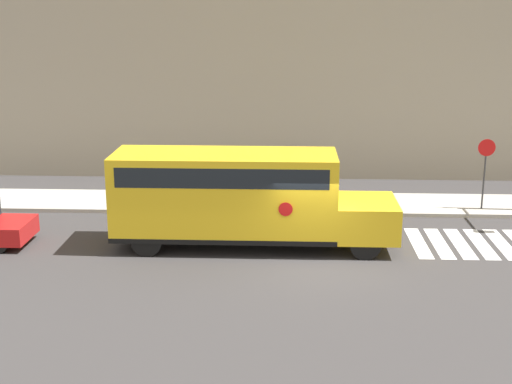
# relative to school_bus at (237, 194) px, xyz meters

# --- Properties ---
(ground_plane) EXTENTS (60.00, 60.00, 0.00)m
(ground_plane) POSITION_rel_school_bus_xyz_m (2.47, -1.44, -1.79)
(ground_plane) COLOR #3A3838
(sidewalk_strip) EXTENTS (44.00, 3.00, 0.15)m
(sidewalk_strip) POSITION_rel_school_bus_xyz_m (2.47, 5.06, -1.72)
(sidewalk_strip) COLOR #B2ADA3
(sidewalk_strip) RESTS_ON ground
(building_backdrop) EXTENTS (32.00, 4.00, 12.81)m
(building_backdrop) POSITION_rel_school_bus_xyz_m (2.47, 11.56, 4.61)
(building_backdrop) COLOR #9E937F
(building_backdrop) RESTS_ON ground
(crosswalk_stripes) EXTENTS (5.40, 3.20, 0.01)m
(crosswalk_stripes) POSITION_rel_school_bus_xyz_m (8.57, 0.56, -1.79)
(crosswalk_stripes) COLOR white
(crosswalk_stripes) RESTS_ON ground
(school_bus) EXTENTS (9.29, 2.57, 3.17)m
(school_bus) POSITION_rel_school_bus_xyz_m (0.00, 0.00, 0.00)
(school_bus) COLOR yellow
(school_bus) RESTS_ON ground
(stop_sign) EXTENTS (0.66, 0.10, 2.89)m
(stop_sign) POSITION_rel_school_bus_xyz_m (9.21, 4.39, 0.09)
(stop_sign) COLOR #38383A
(stop_sign) RESTS_ON ground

